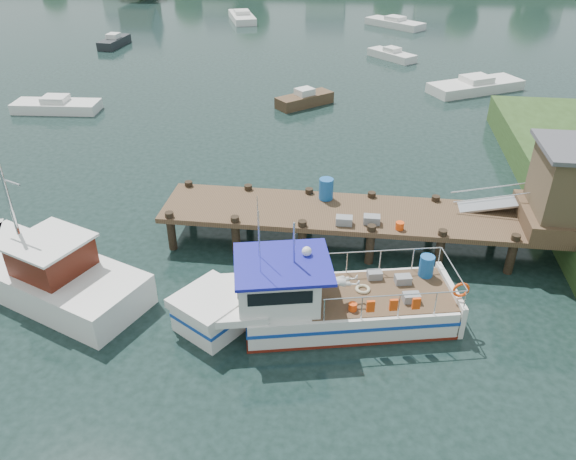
# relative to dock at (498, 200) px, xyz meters

# --- Properties ---
(ground_plane) EXTENTS (160.00, 160.00, 0.00)m
(ground_plane) POSITION_rel_dock_xyz_m (-6.51, -0.01, -2.24)
(ground_plane) COLOR black
(dock) EXTENTS (16.60, 3.00, 4.78)m
(dock) POSITION_rel_dock_xyz_m (0.00, 0.00, 0.00)
(dock) COLOR #4E3825
(dock) RESTS_ON ground
(lobster_boat) EXTENTS (9.20, 4.34, 4.41)m
(lobster_boat) POSITION_rel_dock_xyz_m (-6.27, -4.90, -1.44)
(lobster_boat) COLOR silver
(lobster_boat) RESTS_ON ground
(work_boat) EXTENTS (8.70, 5.31, 4.67)m
(work_boat) POSITION_rel_dock_xyz_m (-15.81, -4.30, -1.50)
(work_boat) COLOR silver
(work_boat) RESTS_ON ground
(moored_rowboat) EXTENTS (3.69, 3.55, 1.11)m
(moored_rowboat) POSITION_rel_dock_xyz_m (-8.73, 16.19, -1.83)
(moored_rowboat) COLOR #4E3825
(moored_rowboat) RESTS_ON ground
(moored_far) EXTENTS (6.11, 5.48, 1.05)m
(moored_far) POSITION_rel_dock_xyz_m (-2.15, 41.71, -1.85)
(moored_far) COLOR silver
(moored_far) RESTS_ON ground
(moored_a) EXTENTS (5.38, 2.17, 0.97)m
(moored_a) POSITION_rel_dock_xyz_m (-24.01, 13.09, -1.88)
(moored_a) COLOR silver
(moored_a) RESTS_ON ground
(moored_b) EXTENTS (4.03, 4.06, 0.94)m
(moored_b) POSITION_rel_dock_xyz_m (-2.83, 28.77, -1.89)
(moored_b) COLOR silver
(moored_b) RESTS_ON ground
(moored_c) EXTENTS (6.86, 5.24, 1.05)m
(moored_c) POSITION_rel_dock_xyz_m (2.65, 20.71, -1.85)
(moored_c) COLOR silver
(moored_c) RESTS_ON ground
(moored_d) EXTENTS (4.15, 6.66, 1.07)m
(moored_d) POSITION_rel_dock_xyz_m (-18.20, 42.93, -1.84)
(moored_d) COLOR silver
(moored_d) RESTS_ON ground
(moored_e) EXTENTS (1.64, 4.08, 1.10)m
(moored_e) POSITION_rel_dock_xyz_m (-27.18, 30.10, -1.83)
(moored_e) COLOR black
(moored_e) RESTS_ON ground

